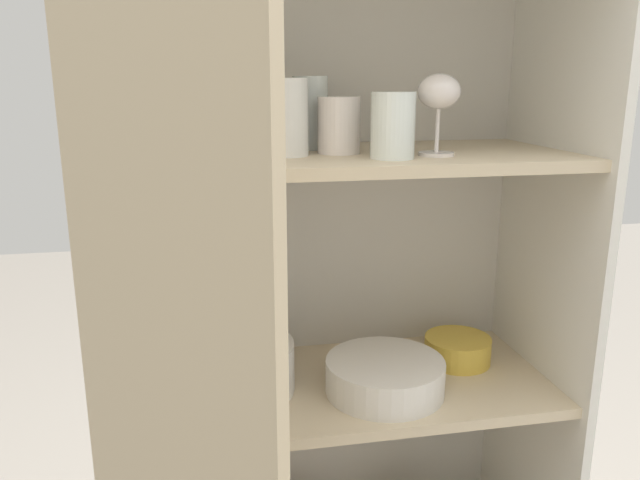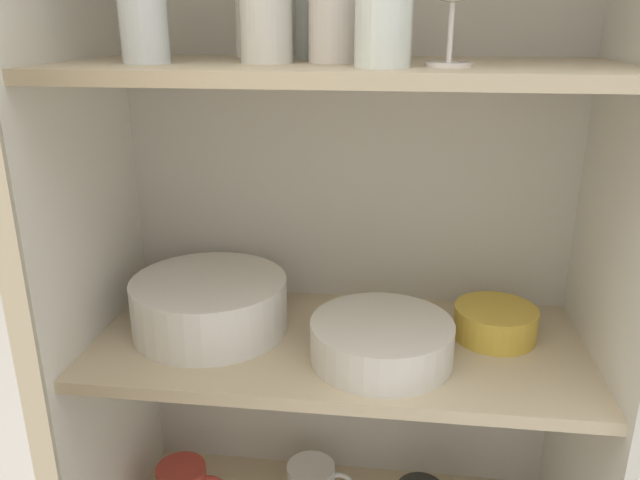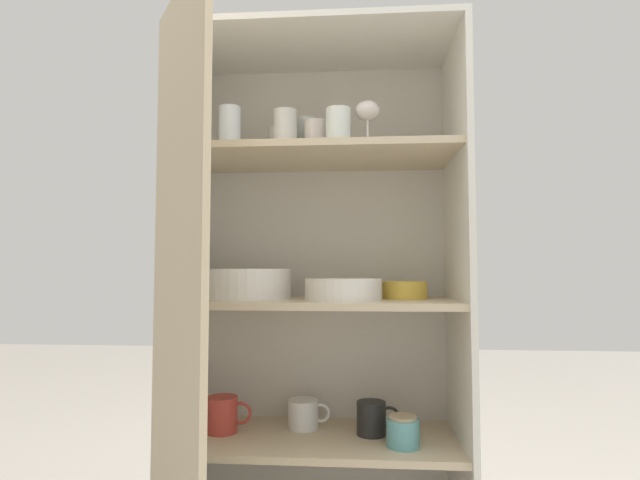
# 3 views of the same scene
# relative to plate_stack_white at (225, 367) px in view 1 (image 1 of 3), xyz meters

# --- Properties ---
(cupboard_back_panel) EXTENTS (0.83, 0.02, 1.49)m
(cupboard_back_panel) POSITION_rel_plate_stack_white_xyz_m (0.22, 0.17, -0.03)
(cupboard_back_panel) COLOR silver
(cupboard_back_panel) RESTS_ON ground_plane
(cupboard_side_left) EXTENTS (0.02, 0.39, 1.49)m
(cupboard_side_left) POSITION_rel_plate_stack_white_xyz_m (-0.19, -0.01, -0.03)
(cupboard_side_left) COLOR white
(cupboard_side_left) RESTS_ON ground_plane
(cupboard_side_right) EXTENTS (0.02, 0.39, 1.49)m
(cupboard_side_right) POSITION_rel_plate_stack_white_xyz_m (0.62, -0.01, -0.03)
(cupboard_side_right) COLOR white
(cupboard_side_right) RESTS_ON ground_plane
(shelf_board_middle) EXTENTS (0.79, 0.35, 0.02)m
(shelf_board_middle) POSITION_rel_plate_stack_white_xyz_m (0.22, -0.01, -0.05)
(shelf_board_middle) COLOR beige
(shelf_board_upper) EXTENTS (0.79, 0.35, 0.02)m
(shelf_board_upper) POSITION_rel_plate_stack_white_xyz_m (0.22, -0.01, 0.38)
(shelf_board_upper) COLOR beige
(tumbler_glass_0) EXTENTS (0.07, 0.07, 0.11)m
(tumbler_glass_0) POSITION_rel_plate_stack_white_xyz_m (0.08, 0.08, 0.45)
(tumbler_glass_0) COLOR white
(tumbler_glass_0) RESTS_ON shelf_board_upper
(tumbler_glass_1) EXTENTS (0.06, 0.06, 0.13)m
(tumbler_glass_1) POSITION_rel_plate_stack_white_xyz_m (0.17, 0.06, 0.46)
(tumbler_glass_1) COLOR white
(tumbler_glass_1) RESTS_ON shelf_board_upper
(tumbler_glass_2) EXTENTS (0.07, 0.07, 0.10)m
(tumbler_glass_2) POSITION_rel_plate_stack_white_xyz_m (0.28, -0.10, 0.44)
(tumbler_glass_2) COLOR white
(tumbler_glass_2) RESTS_ON shelf_board_upper
(tumbler_glass_3) EXTENTS (0.07, 0.07, 0.10)m
(tumbler_glass_3) POSITION_rel_plate_stack_white_xyz_m (0.21, -0.02, 0.44)
(tumbler_glass_3) COLOR silver
(tumbler_glass_3) RESTS_ON shelf_board_upper
(tumbler_glass_4) EXTENTS (0.07, 0.07, 0.13)m
(tumbler_glass_4) POSITION_rel_plate_stack_white_xyz_m (-0.04, -0.07, 0.46)
(tumbler_glass_4) COLOR white
(tumbler_glass_4) RESTS_ON shelf_board_upper
(tumbler_glass_5) EXTENTS (0.07, 0.07, 0.13)m
(tumbler_glass_5) POSITION_rel_plate_stack_white_xyz_m (0.12, -0.04, 0.45)
(tumbler_glass_5) COLOR white
(tumbler_glass_5) RESTS_ON shelf_board_upper
(wine_glass_0) EXTENTS (0.07, 0.07, 0.13)m
(wine_glass_0) POSITION_rel_plate_stack_white_xyz_m (0.36, -0.08, 0.49)
(wine_glass_0) COLOR silver
(wine_glass_0) RESTS_ON shelf_board_upper
(plate_stack_white) EXTENTS (0.26, 0.26, 0.09)m
(plate_stack_white) POSITION_rel_plate_stack_white_xyz_m (0.00, 0.00, 0.00)
(plate_stack_white) COLOR white
(plate_stack_white) RESTS_ON shelf_board_middle
(mixing_bowl_large) EXTENTS (0.22, 0.22, 0.06)m
(mixing_bowl_large) POSITION_rel_plate_stack_white_xyz_m (0.29, -0.06, -0.01)
(mixing_bowl_large) COLOR silver
(mixing_bowl_large) RESTS_ON shelf_board_middle
(serving_bowl_small) EXTENTS (0.13, 0.13, 0.05)m
(serving_bowl_small) POSITION_rel_plate_stack_white_xyz_m (0.47, 0.03, -0.02)
(serving_bowl_small) COLOR gold
(serving_bowl_small) RESTS_ON shelf_board_middle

